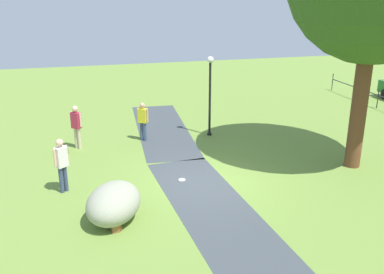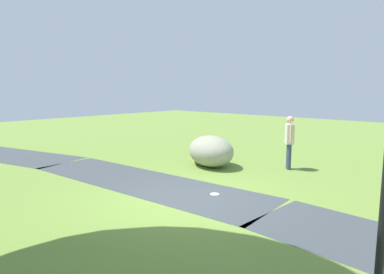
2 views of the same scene
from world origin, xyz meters
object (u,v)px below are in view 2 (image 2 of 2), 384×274
Objects in this scene: backpack_by_boulder at (199,158)px; lawn_boulder at (211,151)px; passerby_on_path at (289,138)px; frisbee_on_grass at (215,194)px.

lawn_boulder is at bearing 177.07° from backpack_by_boulder.
passerby_on_path is (-2.21, -1.39, 0.50)m from lawn_boulder.
frisbee_on_grass is (0.12, 3.82, -1.03)m from passerby_on_path.
frisbee_on_grass is (-2.65, 2.46, -0.18)m from backpack_by_boulder.
passerby_on_path is at bearing -153.88° from backpack_by_boulder.
backpack_by_boulder is 3.62m from frisbee_on_grass.
lawn_boulder is 2.65m from passerby_on_path.
lawn_boulder is 10.31× the size of frisbee_on_grass.
lawn_boulder is 0.66m from backpack_by_boulder.
passerby_on_path is at bearing -91.73° from frisbee_on_grass.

